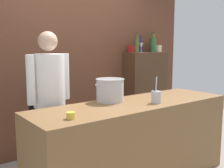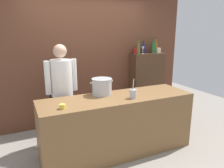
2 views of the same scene
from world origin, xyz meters
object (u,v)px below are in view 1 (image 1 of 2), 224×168
Objects in this scene: butter_jar at (71,115)px; spice_tin_cream at (158,49)px; chef at (49,96)px; utensil_crock at (156,97)px; wine_bottle_cobalt at (140,46)px; wine_bottle_amber at (154,45)px; wine_glass_tall at (141,46)px; wine_bottle_olive at (137,45)px; wine_bottle_green at (153,45)px; spice_tin_red at (132,49)px; stockpot_large at (110,90)px.

spice_tin_cream is at bearing 28.15° from butter_jar.
chef is at bearing -167.15° from spice_tin_cream.
wine_bottle_cobalt is at bearing 52.66° from utensil_crock.
butter_jar is at bearing -151.85° from spice_tin_cream.
wine_glass_tall is at bearing -162.92° from wine_bottle_amber.
wine_bottle_green is at bearing 7.39° from wine_bottle_olive.
wine_bottle_olive is at bearing -99.35° from spice_tin_red.
wine_bottle_amber is 2.12× the size of wine_glass_tall.
chef is 0.79m from butter_jar.
wine_bottle_cobalt is 0.22m from wine_bottle_green.
spice_tin_red reaches higher than stockpot_large.
butter_jar is 2.59m from wine_bottle_cobalt.
wine_bottle_amber is at bearing -173.86° from chef.
spice_tin_cream is (0.40, -0.00, -0.05)m from wine_glass_tall.
spice_tin_red is at bearing 137.57° from wine_glass_tall.
spice_tin_cream is (1.72, 0.92, 0.42)m from stockpot_large.
wine_bottle_green is (2.12, 0.52, 0.55)m from chef.
chef is 2.25m from wine_bottle_green.
wine_bottle_cobalt is at bearing 149.96° from wine_bottle_green.
stockpot_large is 0.79m from butter_jar.
chef is 0.67m from stockpot_large.
utensil_crock reaches higher than butter_jar.
utensil_crock is 2.42× the size of spice_tin_red.
wine_glass_tall is 0.16m from spice_tin_red.
wine_bottle_olive reaches higher than butter_jar.
wine_bottle_green reaches higher than chef.
wine_bottle_olive reaches higher than chef.
wine_glass_tall is at bearing -127.69° from wine_bottle_cobalt.
utensil_crock is 1.70m from wine_glass_tall.
utensil_crock is (0.34, -0.37, -0.06)m from stockpot_large.
wine_bottle_amber is at bearing 30.30° from butter_jar.
spice_tin_red is at bearing -176.78° from wine_bottle_amber.
wine_bottle_cobalt reaches higher than utensil_crock.
wine_bottle_amber is at bearing 78.27° from spice_tin_cream.
utensil_crock is 1.06× the size of wine_bottle_cobalt.
spice_tin_cream reaches higher than stockpot_large.
wine_bottle_cobalt is 1.71× the size of wine_glass_tall.
spice_tin_cream is at bearing -0.35° from wine_glass_tall.
chef is 6.23× the size of wine_bottle_cobalt.
spice_tin_cream is (2.41, 1.29, 0.52)m from butter_jar.
wine_bottle_green is at bearing 29.64° from butter_jar.
wine_bottle_olive is at bearing 55.73° from utensil_crock.
wine_bottle_green reaches higher than wine_glass_tall.
wine_glass_tall is at bearing 52.69° from utensil_crock.
utensil_crock is at bearing -134.13° from wine_bottle_green.
utensil_crock is at bearing -137.13° from spice_tin_cream.
wine_bottle_green reaches higher than wine_bottle_olive.
spice_tin_cream is (0.13, -0.01, -0.07)m from wine_bottle_green.
wine_bottle_amber is at bearing 17.62° from wine_bottle_olive.
wine_bottle_cobalt is 0.34m from spice_tin_cream.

